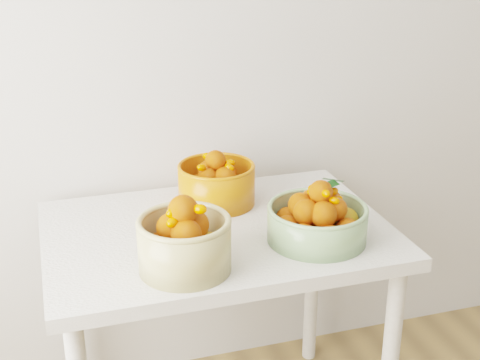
% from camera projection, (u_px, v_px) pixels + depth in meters
% --- Properties ---
extents(table, '(1.00, 0.70, 0.75)m').
position_uv_depth(table, '(218.00, 257.00, 1.99)').
color(table, silver).
rests_on(table, ground).
extents(bowl_cream, '(0.26, 0.26, 0.21)m').
position_uv_depth(bowl_cream, '(184.00, 242.00, 1.70)').
color(bowl_cream, tan).
rests_on(bowl_cream, table).
extents(bowl_green, '(0.34, 0.34, 0.18)m').
position_uv_depth(bowl_green, '(317.00, 220.00, 1.86)').
color(bowl_green, '#85A974').
rests_on(bowl_green, table).
extents(bowl_orange, '(0.32, 0.32, 0.18)m').
position_uv_depth(bowl_orange, '(217.00, 183.00, 2.10)').
color(bowl_orange, '#D15D0F').
rests_on(bowl_orange, table).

